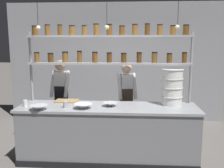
{
  "coord_description": "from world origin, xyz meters",
  "views": [
    {
      "loc": [
        0.33,
        -3.96,
        1.95
      ],
      "look_at": [
        0.06,
        0.2,
        1.26
      ],
      "focal_mm": 40.0,
      "sensor_mm": 36.0,
      "label": 1
    }
  ],
  "objects_px": {
    "cutting_board": "(67,101)",
    "prep_bowl_center_back": "(39,108)",
    "spice_shelf_unit": "(109,51)",
    "prep_bowl_near_left": "(83,106)",
    "chef_left": "(61,95)",
    "chef_center": "(126,98)",
    "serving_cup_front": "(65,104)",
    "prep_bowl_center_front": "(110,104)",
    "container_stack": "(172,87)",
    "serving_cup_by_board": "(25,103)"
  },
  "relations": [
    {
      "from": "cutting_board",
      "to": "prep_bowl_center_back",
      "type": "height_order",
      "value": "prep_bowl_center_back"
    },
    {
      "from": "spice_shelf_unit",
      "to": "prep_bowl_near_left",
      "type": "distance_m",
      "value": 1.05
    },
    {
      "from": "spice_shelf_unit",
      "to": "chef_left",
      "type": "bearing_deg",
      "value": 155.67
    },
    {
      "from": "chef_center",
      "to": "serving_cup_front",
      "type": "height_order",
      "value": "chef_center"
    },
    {
      "from": "chef_left",
      "to": "prep_bowl_near_left",
      "type": "height_order",
      "value": "chef_left"
    },
    {
      "from": "chef_left",
      "to": "prep_bowl_center_back",
      "type": "xyz_separation_m",
      "value": [
        -0.06,
        -1.07,
        0.03
      ]
    },
    {
      "from": "prep_bowl_near_left",
      "to": "chef_left",
      "type": "bearing_deg",
      "value": 122.91
    },
    {
      "from": "chef_left",
      "to": "prep_bowl_near_left",
      "type": "xyz_separation_m",
      "value": [
        0.61,
        -0.94,
        0.03
      ]
    },
    {
      "from": "cutting_board",
      "to": "serving_cup_front",
      "type": "xyz_separation_m",
      "value": [
        0.08,
        -0.42,
        0.04
      ]
    },
    {
      "from": "chef_left",
      "to": "prep_bowl_center_front",
      "type": "height_order",
      "value": "chef_left"
    },
    {
      "from": "chef_center",
      "to": "serving_cup_front",
      "type": "bearing_deg",
      "value": -150.06
    },
    {
      "from": "chef_left",
      "to": "container_stack",
      "type": "height_order",
      "value": "chef_left"
    },
    {
      "from": "prep_bowl_near_left",
      "to": "prep_bowl_center_front",
      "type": "xyz_separation_m",
      "value": [
        0.41,
        0.16,
        -0.01
      ]
    },
    {
      "from": "prep_bowl_center_back",
      "to": "chef_center",
      "type": "bearing_deg",
      "value": 38.3
    },
    {
      "from": "serving_cup_by_board",
      "to": "prep_bowl_near_left",
      "type": "bearing_deg",
      "value": -5.33
    },
    {
      "from": "chef_center",
      "to": "prep_bowl_center_front",
      "type": "bearing_deg",
      "value": -122.14
    },
    {
      "from": "cutting_board",
      "to": "prep_bowl_center_front",
      "type": "bearing_deg",
      "value": -19.72
    },
    {
      "from": "cutting_board",
      "to": "prep_bowl_center_front",
      "type": "distance_m",
      "value": 0.84
    },
    {
      "from": "prep_bowl_center_back",
      "to": "serving_cup_by_board",
      "type": "xyz_separation_m",
      "value": [
        -0.3,
        0.22,
        0.01
      ]
    },
    {
      "from": "chef_center",
      "to": "prep_bowl_center_back",
      "type": "distance_m",
      "value": 1.72
    },
    {
      "from": "spice_shelf_unit",
      "to": "chef_center",
      "type": "distance_m",
      "value": 1.06
    },
    {
      "from": "spice_shelf_unit",
      "to": "cutting_board",
      "type": "distance_m",
      "value": 1.15
    },
    {
      "from": "chef_left",
      "to": "cutting_board",
      "type": "relative_size",
      "value": 4.05
    },
    {
      "from": "chef_center",
      "to": "chef_left",
      "type": "bearing_deg",
      "value": 166.43
    },
    {
      "from": "container_stack",
      "to": "prep_bowl_center_front",
      "type": "distance_m",
      "value": 1.07
    },
    {
      "from": "prep_bowl_near_left",
      "to": "serving_cup_front",
      "type": "bearing_deg",
      "value": 174.59
    },
    {
      "from": "chef_center",
      "to": "serving_cup_by_board",
      "type": "height_order",
      "value": "chef_center"
    },
    {
      "from": "spice_shelf_unit",
      "to": "chef_left",
      "type": "xyz_separation_m",
      "value": [
        -0.98,
        0.45,
        -0.88
      ]
    },
    {
      "from": "spice_shelf_unit",
      "to": "prep_bowl_center_back",
      "type": "relative_size",
      "value": 10.25
    },
    {
      "from": "prep_bowl_center_front",
      "to": "serving_cup_by_board",
      "type": "relative_size",
      "value": 2.3
    },
    {
      "from": "chef_left",
      "to": "chef_center",
      "type": "xyz_separation_m",
      "value": [
        1.29,
        -0.0,
        -0.03
      ]
    },
    {
      "from": "spice_shelf_unit",
      "to": "chef_center",
      "type": "relative_size",
      "value": 1.79
    },
    {
      "from": "spice_shelf_unit",
      "to": "prep_bowl_center_front",
      "type": "xyz_separation_m",
      "value": [
        0.04,
        -0.33,
        -0.86
      ]
    },
    {
      "from": "prep_bowl_center_front",
      "to": "chef_left",
      "type": "bearing_deg",
      "value": 142.74
    },
    {
      "from": "prep_bowl_center_front",
      "to": "prep_bowl_center_back",
      "type": "distance_m",
      "value": 1.12
    },
    {
      "from": "spice_shelf_unit",
      "to": "cutting_board",
      "type": "bearing_deg",
      "value": -176.13
    },
    {
      "from": "spice_shelf_unit",
      "to": "serving_cup_front",
      "type": "distance_m",
      "value": 1.17
    },
    {
      "from": "serving_cup_front",
      "to": "chef_center",
      "type": "bearing_deg",
      "value": 43.3
    },
    {
      "from": "container_stack",
      "to": "prep_bowl_center_front",
      "type": "xyz_separation_m",
      "value": [
        -1.02,
        -0.17,
        -0.27
      ]
    },
    {
      "from": "prep_bowl_center_back",
      "to": "prep_bowl_center_front",
      "type": "bearing_deg",
      "value": 15.03
    },
    {
      "from": "cutting_board",
      "to": "spice_shelf_unit",
      "type": "bearing_deg",
      "value": 3.87
    },
    {
      "from": "serving_cup_front",
      "to": "chef_left",
      "type": "bearing_deg",
      "value": 109.22
    },
    {
      "from": "prep_bowl_center_back",
      "to": "serving_cup_front",
      "type": "relative_size",
      "value": 2.56
    },
    {
      "from": "chef_left",
      "to": "prep_bowl_center_front",
      "type": "xyz_separation_m",
      "value": [
        1.02,
        -0.78,
        0.02
      ]
    },
    {
      "from": "chef_left",
      "to": "chef_center",
      "type": "relative_size",
      "value": 1.03
    },
    {
      "from": "chef_left",
      "to": "chef_center",
      "type": "bearing_deg",
      "value": 7.49
    },
    {
      "from": "chef_left",
      "to": "container_stack",
      "type": "relative_size",
      "value": 2.69
    },
    {
      "from": "prep_bowl_center_front",
      "to": "prep_bowl_center_back",
      "type": "height_order",
      "value": "prep_bowl_center_back"
    },
    {
      "from": "chef_center",
      "to": "prep_bowl_center_front",
      "type": "distance_m",
      "value": 0.82
    },
    {
      "from": "cutting_board",
      "to": "prep_bowl_center_front",
      "type": "relative_size",
      "value": 1.69
    }
  ]
}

